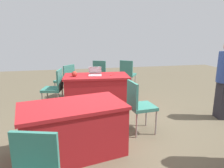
{
  "coord_description": "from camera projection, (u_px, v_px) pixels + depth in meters",
  "views": [
    {
      "loc": [
        0.81,
        3.51,
        1.77
      ],
      "look_at": [
        0.06,
        0.02,
        0.9
      ],
      "focal_mm": 32.73,
      "sensor_mm": 36.0,
      "label": 1
    }
  ],
  "objects": [
    {
      "name": "scissors_red",
      "position": [
        112.0,
        75.0,
        5.11
      ],
      "size": [
        0.14,
        0.16,
        0.01
      ],
      "primitive_type": "cube",
      "rotation": [
        0.0,
        0.0,
        0.9
      ],
      "color": "red",
      "rests_on": "table_foreground"
    },
    {
      "name": "ground_plane",
      "position": [
        115.0,
        129.0,
        3.92
      ],
      "size": [
        14.4,
        14.4,
        0.0
      ],
      "primitive_type": "plane",
      "color": "brown"
    },
    {
      "name": "table_foreground",
      "position": [
        97.0,
        90.0,
        5.16
      ],
      "size": [
        1.65,
        0.97,
        0.78
      ],
      "rotation": [
        0.0,
        0.0,
        -0.09
      ],
      "color": "#AD1E23",
      "rests_on": "ground"
    },
    {
      "name": "laptop_silver",
      "position": [
        95.0,
        74.0,
        5.05
      ],
      "size": [
        0.36,
        0.33,
        0.21
      ],
      "rotation": [
        0.0,
        0.0,
        -0.14
      ],
      "color": "silver",
      "rests_on": "table_foreground"
    },
    {
      "name": "chair_near_front",
      "position": [
        139.0,
        103.0,
        3.67
      ],
      "size": [
        0.48,
        0.48,
        0.97
      ],
      "rotation": [
        0.0,
        0.0,
        1.67
      ],
      "color": "#9E9993",
      "rests_on": "ground"
    },
    {
      "name": "chair_tucked_right",
      "position": [
        55.0,
        86.0,
        4.87
      ],
      "size": [
        0.53,
        0.53,
        0.96
      ],
      "rotation": [
        0.0,
        0.0,
        -1.79
      ],
      "color": "#9E9993",
      "rests_on": "ground"
    },
    {
      "name": "chair_by_pillar",
      "position": [
        127.0,
        73.0,
        6.51
      ],
      "size": [
        0.61,
        0.61,
        0.98
      ],
      "rotation": [
        0.0,
        0.0,
        2.54
      ],
      "color": "#9E9993",
      "rests_on": "ground"
    },
    {
      "name": "table_mid_left",
      "position": [
        73.0,
        129.0,
        3.05
      ],
      "size": [
        1.64,
        1.13,
        0.78
      ],
      "rotation": [
        0.0,
        0.0,
        0.2
      ],
      "color": "#AD1E23",
      "rests_on": "ground"
    },
    {
      "name": "yarn_ball",
      "position": [
        74.0,
        74.0,
        4.9
      ],
      "size": [
        0.13,
        0.13,
        0.13
      ],
      "primitive_type": "sphere",
      "color": "#B2382D",
      "rests_on": "table_foreground"
    },
    {
      "name": "chair_back_row",
      "position": [
        100.0,
        73.0,
        6.67
      ],
      "size": [
        0.58,
        0.58,
        0.96
      ],
      "rotation": [
        0.0,
        0.0,
        2.73
      ],
      "color": "#9E9993",
      "rests_on": "ground"
    },
    {
      "name": "chair_aisle",
      "position": [
        66.0,
        79.0,
        5.79
      ],
      "size": [
        0.62,
        0.62,
        0.94
      ],
      "rotation": [
        0.0,
        0.0,
        3.95
      ],
      "color": "#9E9993",
      "rests_on": "ground"
    }
  ]
}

